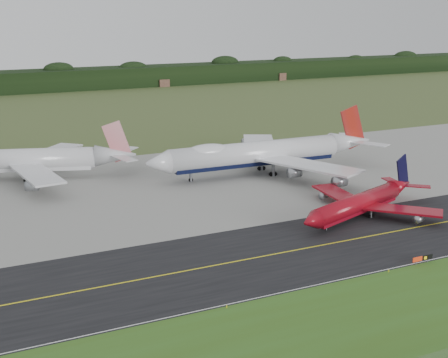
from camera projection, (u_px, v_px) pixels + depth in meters
ground at (310, 239)px, 130.80m from camera, size 600.00×600.00×0.00m
grass_verge at (429, 309)px, 100.34m from camera, size 400.00×30.00×0.01m
taxiway at (321, 245)px, 127.32m from camera, size 400.00×32.00×0.02m
apron at (210, 181)px, 175.19m from camera, size 400.00×78.00×0.01m
taxiway_centreline at (321, 245)px, 127.31m from camera, size 400.00×0.40×0.00m
taxiway_edge_line at (369, 273)px, 113.82m from camera, size 400.00×0.25×0.00m
horizon_treeline at (55, 81)px, 367.65m from camera, size 700.00×25.00×12.00m
jet_ba_747 at (263, 153)px, 181.21m from camera, size 72.83×60.43×18.34m
jet_red_737 at (363, 202)px, 145.08m from camera, size 42.21×33.42×11.75m
jet_star_tail at (27, 160)px, 175.80m from camera, size 60.14×48.97×16.24m
taxiway_sign at (423, 258)px, 117.92m from camera, size 4.73×0.21×1.57m
edge_marker_left at (227, 306)px, 100.71m from camera, size 0.16×0.16×0.50m
edge_marker_center at (389, 271)px, 114.45m from camera, size 0.16×0.16×0.50m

